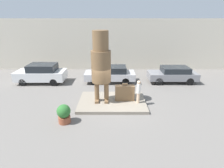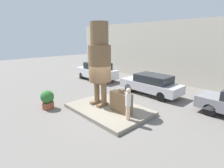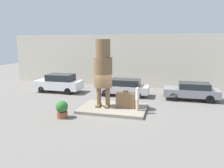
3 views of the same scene
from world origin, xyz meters
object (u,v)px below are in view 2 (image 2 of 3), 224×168
tourist (128,103)px  planter_pot (47,99)px  statue_figure (100,58)px  giant_suitcase (121,102)px  parked_car_white (97,71)px  parked_car_silver (151,84)px

tourist → planter_pot: 4.87m
statue_figure → tourist: statue_figure is taller
giant_suitcase → planter_pot: 4.30m
parked_car_white → parked_car_silver: size_ratio=0.96×
giant_suitcase → statue_figure: bearing=-175.8°
statue_figure → giant_suitcase: (1.56, 0.11, -2.17)m
giant_suitcase → planter_pot: giant_suitcase is taller
giant_suitcase → parked_car_silver: 4.27m
statue_figure → tourist: (2.43, -0.29, -1.85)m
statue_figure → parked_car_silver: size_ratio=1.04×
tourist → parked_car_silver: size_ratio=0.35×
tourist → parked_car_white: bearing=151.1°
parked_car_silver → giant_suitcase: bearing=103.5°
statue_figure → planter_pot: size_ratio=4.24×
parked_car_silver → planter_pot: size_ratio=4.08×
tourist → parked_car_silver: bearing=112.3°
parked_car_silver → planter_pot: (-2.53, -6.60, -0.21)m
statue_figure → tourist: size_ratio=2.95×
giant_suitcase → tourist: 1.01m
planter_pot → statue_figure: bearing=49.9°
giant_suitcase → tourist: tourist is taller
tourist → parked_car_white: (-8.04, 4.44, -0.18)m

